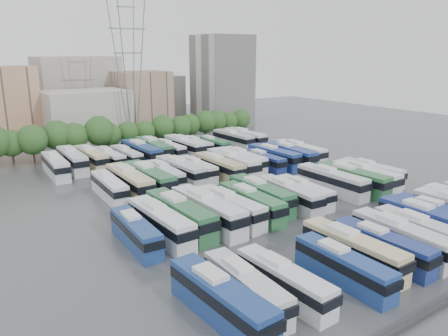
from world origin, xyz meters
TOP-DOWN VIEW (x-y plane):
  - ground at (0.00, 0.00)m, footprint 220.00×220.00m
  - tree_line at (-2.80, 42.09)m, footprint 64.80×7.79m
  - city_buildings at (-7.46, 71.86)m, footprint 102.00×35.00m
  - apartment_tower at (34.00, 58.00)m, footprint 14.00×14.00m
  - electricity_pylon at (2.00, 50.00)m, footprint 9.00×6.91m
  - bus_r0_s0 at (-21.35, -23.61)m, footprint 3.20×12.35m
  - bus_r0_s1 at (-18.32, -22.98)m, footprint 2.97×11.16m
  - bus_r0_s2 at (-14.83, -24.04)m, footprint 2.76×11.05m
  - bus_r0_s4 at (-8.35, -25.24)m, footprint 2.62×11.20m
  - bus_r0_s5 at (-5.00, -23.58)m, footprint 2.74×12.21m
  - bus_r0_s6 at (-1.51, -24.62)m, footprint 2.67×11.46m
  - bus_r0_s7 at (1.84, -24.52)m, footprint 3.21×12.21m
  - bus_r0_s8 at (5.01, -25.10)m, footprint 3.11×11.98m
  - bus_r0_s9 at (8.28, -23.84)m, footprint 3.03×12.75m
  - bus_r0_s10 at (11.52, -23.20)m, footprint 2.90×11.65m
  - bus_r1_s0 at (-21.46, -6.29)m, footprint 3.00×11.28m
  - bus_r1_s1 at (-18.13, -5.96)m, footprint 3.06×12.71m
  - bus_r1_s2 at (-15.08, -5.22)m, footprint 3.23×13.42m
  - bus_r1_s3 at (-11.59, -6.05)m, footprint 3.33×13.61m
  - bus_r1_s4 at (-8.25, -6.17)m, footprint 3.31×12.42m
  - bus_r1_s5 at (-4.90, -6.38)m, footprint 2.91×12.25m
  - bus_r1_s6 at (-1.75, -4.58)m, footprint 3.17×12.65m
  - bus_r1_s7 at (1.72, -6.65)m, footprint 3.24×12.19m
  - bus_r1_s8 at (4.79, -6.49)m, footprint 2.90×10.95m
  - bus_r1_s10 at (11.53, -5.73)m, footprint 3.01×12.79m
  - bus_r1_s11 at (14.90, -6.84)m, footprint 3.42×13.12m
  - bus_r1_s12 at (18.11, -6.87)m, footprint 2.77×12.43m
  - bus_r1_s13 at (21.44, -5.46)m, footprint 2.99×11.69m
  - bus_r2_s1 at (-18.03, 11.46)m, footprint 2.99×11.54m
  - bus_r2_s2 at (-14.82, 11.42)m, footprint 3.02×13.35m
  - bus_r2_s3 at (-11.64, 11.26)m, footprint 3.33×13.54m
  - bus_r2_s4 at (-8.13, 12.77)m, footprint 3.07×11.58m
  - bus_r2_s5 at (-4.93, 13.13)m, footprint 3.35×12.69m
  - bus_r2_s6 at (-1.62, 13.31)m, footprint 2.51×10.98m
  - bus_r2_s7 at (1.62, 11.14)m, footprint 2.80×12.76m
  - bus_r2_s8 at (4.81, 11.57)m, footprint 3.31×13.57m
  - bus_r2_s9 at (8.07, 12.99)m, footprint 3.10×12.55m
  - bus_r2_s10 at (11.47, 11.17)m, footprint 2.58×11.18m
  - bus_r2_s11 at (14.81, 11.84)m, footprint 3.35×12.70m
  - bus_r2_s12 at (18.15, 10.93)m, footprint 3.25×13.06m
  - bus_r2_s13 at (21.57, 11.89)m, footprint 2.93×12.77m
  - bus_r3_s0 at (-21.63, 28.69)m, footprint 3.24×12.43m
  - bus_r3_s1 at (-18.07, 30.96)m, footprint 3.12×13.00m
  - bus_r3_s2 at (-14.64, 30.72)m, footprint 3.17×12.52m
  - bus_r3_s3 at (-11.61, 29.45)m, footprint 3.00×11.35m
  - bus_r3_s4 at (-8.16, 29.16)m, footprint 2.68×11.08m
  - bus_r3_s5 at (-4.94, 29.25)m, footprint 3.45×13.49m
  - bus_r3_s6 at (-1.61, 30.76)m, footprint 3.32×13.45m
  - bus_r3_s7 at (1.59, 30.05)m, footprint 2.69×11.02m
  - bus_r3_s8 at (5.07, 29.47)m, footprint 3.23×13.06m
  - bus_r3_s9 at (8.33, 30.11)m, footprint 2.39×10.89m
  - bus_r3_s10 at (11.54, 28.90)m, footprint 2.64×10.95m
  - bus_r3_s12 at (18.18, 30.11)m, footprint 3.26×12.63m
  - bus_r3_s13 at (21.23, 29.80)m, footprint 3.34×13.04m

SIDE VIEW (x-z plane):
  - ground at x=0.00m, z-range 0.00..0.00m
  - bus_r1_s8 at x=4.79m, z-range -0.03..3.37m
  - bus_r3_s9 at x=8.33m, z-range -0.03..3.38m
  - bus_r3_s10 at x=11.54m, z-range -0.03..3.39m
  - bus_r2_s6 at x=-1.62m, z-range -0.03..3.41m
  - bus_r3_s7 at x=1.59m, z-range -0.03..3.41m
  - bus_r0_s2 at x=-14.83m, z-range -0.03..3.41m
  - bus_r3_s4 at x=-8.16m, z-range -0.03..3.43m
  - bus_r0_s1 at x=-18.32m, z-range -0.03..3.43m
  - bus_r2_s10 at x=11.47m, z-range -0.03..3.47m
  - bus_r0_s4 at x=-8.35m, z-range -0.03..3.47m
  - bus_r1_s0 at x=-21.46m, z-range -0.03..3.47m
  - bus_r3_s3 at x=-11.61m, z-range -0.03..3.50m
  - bus_r0_s6 at x=-1.51m, z-range -0.03..3.55m
  - bus_r2_s1 at x=-18.03m, z-range -0.03..3.56m
  - bus_r2_s4 at x=-8.13m, z-range -0.03..3.57m
  - bus_r0_s10 at x=11.52m, z-range -0.03..3.60m
  - bus_r1_s13 at x=21.44m, z-range -0.03..3.60m
  - bus_r0_s8 at x=5.01m, z-range -0.03..3.69m
  - bus_r1_s7 at x=1.72m, z-range -0.03..3.76m
  - bus_r0_s7 at x=1.84m, z-range -0.03..3.76m
  - bus_r0_s5 at x=-5.00m, z-range -0.03..3.79m
  - bus_r1_s5 at x=-4.90m, z-range -0.03..3.79m
  - bus_r0_s0 at x=-21.35m, z-range -0.03..3.81m
  - bus_r1_s4 at x=-8.25m, z-range -0.03..3.83m
  - bus_r3_s0 at x=-21.63m, z-range -0.04..3.83m
  - bus_r1_s12 at x=18.11m, z-range -0.04..3.86m
  - bus_r3_s2 at x=-14.64m, z-range -0.04..3.87m
  - bus_r2_s9 at x=8.07m, z-range -0.04..3.88m
  - bus_r3_s12 at x=18.18m, z-range -0.04..3.89m
  - bus_r1_s6 at x=-1.75m, z-range -0.04..3.91m
  - bus_r2_s5 at x=-4.93m, z-range -0.04..3.91m
  - bus_r2_s11 at x=14.81m, z-range -0.04..3.91m
  - bus_r1_s1 at x=-18.13m, z-range -0.04..3.93m
  - bus_r0_s9 at x=8.28m, z-range -0.04..3.95m
  - bus_r1_s10 at x=11.53m, z-range -0.04..3.96m
  - bus_r2_s13 at x=21.57m, z-range -0.04..3.96m
  - bus_r2_s7 at x=1.62m, z-range -0.04..3.97m
  - bus_r3_s13 at x=21.23m, z-range -0.04..4.02m
  - bus_r3_s1 at x=-18.07m, z-range -0.04..4.02m
  - bus_r2_s12 at x=18.15m, z-range -0.04..4.03m
  - bus_r3_s8 at x=5.07m, z-range -0.04..4.03m
  - bus_r1_s11 at x=14.90m, z-range -0.04..4.04m
  - bus_r2_s2 at x=-14.82m, z-range -0.04..4.14m
  - bus_r1_s2 at x=-15.08m, z-range -0.04..4.15m
  - bus_r3_s6 at x=-1.61m, z-range -0.04..4.16m
  - bus_r3_s5 at x=-4.94m, z-range -0.04..4.16m
  - bus_r2_s3 at x=-11.64m, z-range -0.04..4.18m
  - bus_r2_s8 at x=4.81m, z-range -0.04..4.20m
  - bus_r1_s3 at x=-11.59m, z-range -0.04..4.21m
  - tree_line at x=-2.80m, z-range 0.24..8.44m
  - city_buildings at x=-7.46m, z-range -2.13..17.87m
  - apartment_tower at x=34.00m, z-range 0.00..26.00m
  - electricity_pylon at x=2.00m, z-range 1.75..35.57m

